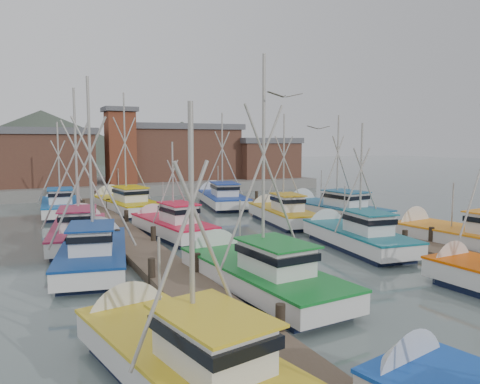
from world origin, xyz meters
name	(u,v)px	position (x,y,z in m)	size (l,w,h in m)	color
ground	(291,255)	(0.00, 0.00, 0.00)	(260.00, 260.00, 0.00)	#536361
dock_left	(140,249)	(-7.00, 4.04, 0.21)	(2.30, 46.00, 1.50)	brown
dock_right	(348,228)	(7.00, 4.04, 0.21)	(2.30, 46.00, 1.50)	brown
quay	(131,185)	(0.00, 37.00, 0.60)	(44.00, 16.00, 1.20)	gray
shed_left	(33,156)	(-11.00, 35.00, 4.34)	(12.72, 8.48, 6.20)	brown
shed_center	(177,151)	(6.00, 37.00, 4.69)	(14.84, 9.54, 6.90)	brown
shed_right	(264,157)	(17.00, 34.00, 3.84)	(8.48, 6.36, 5.20)	brown
lookout_tower	(120,145)	(-2.00, 33.00, 5.55)	(3.60, 3.60, 8.50)	brown
distant_hills	(14,163)	(-12.76, 122.59, 0.00)	(175.00, 140.00, 42.00)	#455043
boat_2	(179,358)	(-9.47, -9.94, 0.68)	(4.32, 9.25, 7.63)	black
boat_4	(253,273)	(-4.38, -4.09, 0.69)	(4.03, 9.66, 10.08)	black
boat_5	(353,236)	(4.15, 0.09, 0.68)	(3.73, 8.95, 7.69)	black
boat_6	(94,252)	(-9.62, 2.44, 0.69)	(4.62, 9.68, 9.71)	black
boat_7	(469,237)	(9.62, -3.14, 0.69)	(4.37, 10.21, 10.83)	black
boat_8	(169,225)	(-4.22, 7.72, 0.67)	(3.50, 8.53, 6.61)	black
boat_9	(280,213)	(4.64, 8.96, 0.68)	(3.79, 8.74, 8.60)	black
boat_10	(79,231)	(-9.59, 8.25, 0.69)	(4.37, 9.81, 9.81)	black
boat_11	(330,209)	(9.33, 9.17, 0.68)	(3.94, 10.12, 8.87)	black
boat_12	(123,203)	(-4.64, 19.51, 0.69)	(4.39, 10.42, 10.90)	black
boat_13	(221,198)	(4.45, 19.52, 0.68)	(5.07, 10.61, 9.49)	black
boat_14	(60,206)	(-9.62, 20.29, 0.68)	(3.45, 9.13, 8.26)	black
gull_near	(285,96)	(-3.69, -5.34, 7.69)	(1.55, 0.63, 0.24)	slate
gull_far	(319,128)	(2.79, 1.65, 6.74)	(1.54, 0.61, 0.24)	slate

